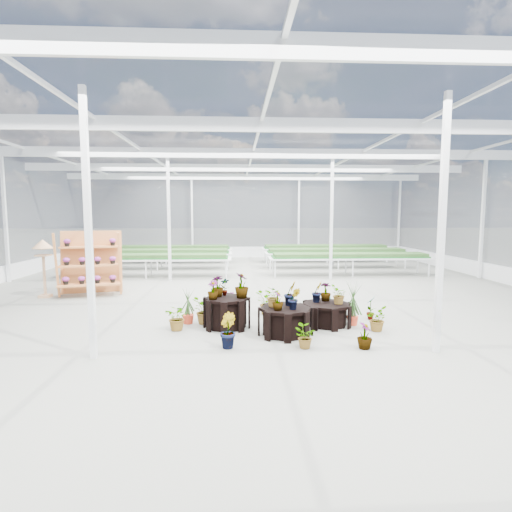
{
  "coord_description": "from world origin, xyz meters",
  "views": [
    {
      "loc": [
        -0.56,
        -10.74,
        2.45
      ],
      "look_at": [
        -0.01,
        0.19,
        1.3
      ],
      "focal_mm": 28.0,
      "sensor_mm": 36.0,
      "label": 1
    }
  ],
  "objects_px": {
    "plinth_low": "(326,314)",
    "bird_table": "(44,268)",
    "plinth_tall": "(227,313)",
    "plinth_mid": "(285,321)",
    "shelf_rack": "(90,263)"
  },
  "relations": [
    {
      "from": "plinth_low",
      "to": "bird_table",
      "type": "xyz_separation_m",
      "value": [
        -7.64,
        3.34,
        0.62
      ]
    },
    {
      "from": "plinth_tall",
      "to": "plinth_mid",
      "type": "height_order",
      "value": "plinth_tall"
    },
    {
      "from": "plinth_low",
      "to": "bird_table",
      "type": "distance_m",
      "value": 8.36
    },
    {
      "from": "bird_table",
      "to": "plinth_mid",
      "type": "bearing_deg",
      "value": -45.92
    },
    {
      "from": "plinth_mid",
      "to": "plinth_tall",
      "type": "bearing_deg",
      "value": 153.43
    },
    {
      "from": "plinth_tall",
      "to": "shelf_rack",
      "type": "relative_size",
      "value": 0.5
    },
    {
      "from": "plinth_mid",
      "to": "shelf_rack",
      "type": "bearing_deg",
      "value": 141.36
    },
    {
      "from": "plinth_low",
      "to": "shelf_rack",
      "type": "xyz_separation_m",
      "value": [
        -6.4,
        3.62,
        0.73
      ]
    },
    {
      "from": "plinth_tall",
      "to": "bird_table",
      "type": "xyz_separation_m",
      "value": [
        -5.44,
        3.44,
        0.53
      ]
    },
    {
      "from": "plinth_tall",
      "to": "plinth_low",
      "type": "relative_size",
      "value": 0.9
    },
    {
      "from": "plinth_mid",
      "to": "shelf_rack",
      "type": "height_order",
      "value": "shelf_rack"
    },
    {
      "from": "shelf_rack",
      "to": "plinth_tall",
      "type": "bearing_deg",
      "value": -54.22
    },
    {
      "from": "plinth_mid",
      "to": "bird_table",
      "type": "height_order",
      "value": "bird_table"
    },
    {
      "from": "plinth_tall",
      "to": "plinth_low",
      "type": "bearing_deg",
      "value": 2.6
    },
    {
      "from": "shelf_rack",
      "to": "bird_table",
      "type": "relative_size",
      "value": 1.13
    }
  ]
}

